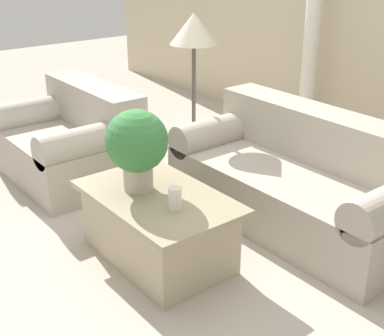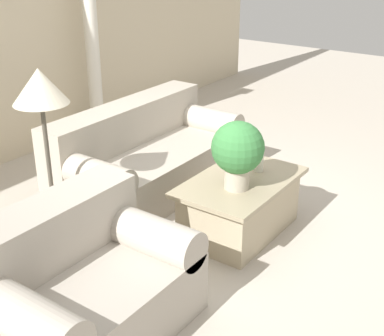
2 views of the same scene
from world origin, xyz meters
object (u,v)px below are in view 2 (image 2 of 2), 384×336
at_px(coffee_table, 240,205).
at_px(floor_lamp, 41,95).
at_px(loveseat, 80,284).
at_px(potted_plant, 238,150).
at_px(sofa_long, 146,156).

height_order(coffee_table, floor_lamp, floor_lamp).
xyz_separation_m(loveseat, coffee_table, (1.67, -0.19, -0.10)).
height_order(loveseat, potted_plant, potted_plant).
xyz_separation_m(sofa_long, potted_plant, (-0.36, -1.26, 0.48)).
height_order(sofa_long, potted_plant, potted_plant).
bearing_deg(floor_lamp, potted_plant, -53.03).
distance_m(sofa_long, floor_lamp, 1.57).
xyz_separation_m(sofa_long, floor_lamp, (-1.25, -0.07, 0.94)).
relative_size(coffee_table, potted_plant, 2.02).
height_order(loveseat, floor_lamp, floor_lamp).
bearing_deg(floor_lamp, loveseat, -123.23).
bearing_deg(sofa_long, floor_lamp, -176.68).
xyz_separation_m(loveseat, potted_plant, (1.51, -0.24, 0.47)).
xyz_separation_m(coffee_table, potted_plant, (-0.15, -0.05, 0.57)).
distance_m(loveseat, potted_plant, 1.60).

